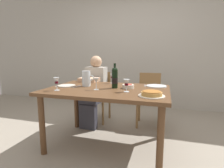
% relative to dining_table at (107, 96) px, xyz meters
% --- Properties ---
extents(ground_plane, '(8.00, 8.00, 0.00)m').
position_rel_dining_table_xyz_m(ground_plane, '(0.00, 0.00, -0.67)').
color(ground_plane, gray).
extents(back_wall, '(8.00, 0.10, 2.80)m').
position_rel_dining_table_xyz_m(back_wall, '(0.00, 2.00, 0.73)').
color(back_wall, '#B2ADA3').
rests_on(back_wall, ground).
extents(dining_table, '(1.50, 1.00, 0.76)m').
position_rel_dining_table_xyz_m(dining_table, '(0.00, 0.00, 0.00)').
color(dining_table, brown).
rests_on(dining_table, ground).
extents(wine_bottle, '(0.08, 0.08, 0.31)m').
position_rel_dining_table_xyz_m(wine_bottle, '(0.08, 0.06, 0.22)').
color(wine_bottle, black).
rests_on(wine_bottle, dining_table).
extents(water_pitcher, '(0.17, 0.11, 0.21)m').
position_rel_dining_table_xyz_m(water_pitcher, '(-0.32, 0.08, 0.18)').
color(water_pitcher, silver).
rests_on(water_pitcher, dining_table).
extents(baked_tart, '(0.27, 0.27, 0.06)m').
position_rel_dining_table_xyz_m(baked_tart, '(0.56, -0.28, 0.12)').
color(baked_tart, silver).
rests_on(baked_tart, dining_table).
extents(salad_bowl, '(0.15, 0.15, 0.06)m').
position_rel_dining_table_xyz_m(salad_bowl, '(0.25, 0.08, 0.12)').
color(salad_bowl, silver).
rests_on(salad_bowl, dining_table).
extents(wine_glass_left_diner, '(0.06, 0.06, 0.14)m').
position_rel_dining_table_xyz_m(wine_glass_left_diner, '(-0.10, -0.12, 0.20)').
color(wine_glass_left_diner, silver).
rests_on(wine_glass_left_diner, dining_table).
extents(wine_glass_right_diner, '(0.07, 0.07, 0.14)m').
position_rel_dining_table_xyz_m(wine_glass_right_diner, '(-0.06, 0.40, 0.19)').
color(wine_glass_right_diner, silver).
rests_on(wine_glass_right_diner, dining_table).
extents(wine_glass_centre, '(0.07, 0.07, 0.14)m').
position_rel_dining_table_xyz_m(wine_glass_centre, '(0.27, -0.13, 0.19)').
color(wine_glass_centre, silver).
rests_on(wine_glass_centre, dining_table).
extents(wine_glass_spare, '(0.07, 0.07, 0.15)m').
position_rel_dining_table_xyz_m(wine_glass_spare, '(-0.54, -0.29, 0.20)').
color(wine_glass_spare, silver).
rests_on(wine_glass_spare, dining_table).
extents(dinner_plate_left_setting, '(0.26, 0.26, 0.01)m').
position_rel_dining_table_xyz_m(dinner_plate_left_setting, '(0.58, 0.32, 0.10)').
color(dinner_plate_left_setting, silver).
rests_on(dinner_plate_left_setting, dining_table).
extents(dinner_plate_right_setting, '(0.23, 0.23, 0.01)m').
position_rel_dining_table_xyz_m(dinner_plate_right_setting, '(-0.58, 0.00, 0.10)').
color(dinner_plate_right_setting, silver).
rests_on(dinner_plate_right_setting, dining_table).
extents(fork_left_setting, '(0.03, 0.16, 0.00)m').
position_rel_dining_table_xyz_m(fork_left_setting, '(0.43, 0.32, 0.09)').
color(fork_left_setting, silver).
rests_on(fork_left_setting, dining_table).
extents(knife_left_setting, '(0.01, 0.18, 0.00)m').
position_rel_dining_table_xyz_m(knife_left_setting, '(0.70, 0.32, 0.09)').
color(knife_left_setting, silver).
rests_on(knife_left_setting, dining_table).
extents(knife_right_setting, '(0.03, 0.18, 0.00)m').
position_rel_dining_table_xyz_m(knife_right_setting, '(-0.43, 0.00, 0.09)').
color(knife_right_setting, silver).
rests_on(knife_right_setting, dining_table).
extents(spoon_right_setting, '(0.03, 0.16, 0.00)m').
position_rel_dining_table_xyz_m(spoon_right_setting, '(-0.70, 0.00, 0.09)').
color(spoon_right_setting, silver).
rests_on(spoon_right_setting, dining_table).
extents(chair_left, '(0.41, 0.41, 0.87)m').
position_rel_dining_table_xyz_m(chair_left, '(-0.45, 0.88, -0.17)').
color(chair_left, olive).
rests_on(chair_left, ground).
extents(diner_left, '(0.35, 0.51, 1.16)m').
position_rel_dining_table_xyz_m(diner_left, '(-0.45, 0.64, -0.05)').
color(diner_left, '#B7B2A8').
rests_on(diner_left, ground).
extents(chair_right, '(0.41, 0.41, 0.87)m').
position_rel_dining_table_xyz_m(chair_right, '(0.45, 0.91, -0.17)').
color(chair_right, olive).
rests_on(chair_right, ground).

